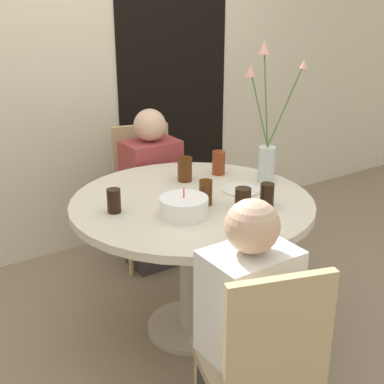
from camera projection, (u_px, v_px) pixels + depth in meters
name	position (u px, v px, depth m)	size (l,w,h in m)	color
ground_plane	(192.00, 328.00, 2.93)	(16.00, 16.00, 0.00)	#89755B
wall_back	(81.00, 61.00, 3.47)	(8.00, 0.05, 2.60)	beige
doorway_panel	(174.00, 93.00, 3.91)	(0.90, 0.01, 2.05)	black
dining_table	(192.00, 225.00, 2.70)	(1.21, 1.21, 0.76)	beige
chair_far_back	(145.00, 186.00, 3.57)	(0.49, 0.49, 0.90)	#9E896B
chair_right_flank	(264.00, 360.00, 1.90)	(0.50, 0.50, 0.90)	#9E896B
birthday_cake	(184.00, 207.00, 2.45)	(0.23, 0.23, 0.13)	white
flower_vase	(266.00, 140.00, 2.83)	(0.20, 0.26, 0.73)	silver
side_plate	(241.00, 190.00, 2.77)	(0.20, 0.20, 0.01)	silver
drink_glass_0	(185.00, 169.00, 2.89)	(0.08, 0.08, 0.13)	#51280F
drink_glass_1	(114.00, 201.00, 2.49)	(0.07, 0.07, 0.11)	black
drink_glass_2	(206.00, 192.00, 2.57)	(0.06, 0.06, 0.12)	#51280F
drink_glass_3	(267.00, 195.00, 2.55)	(0.07, 0.07, 0.11)	black
drink_glass_4	(219.00, 163.00, 2.99)	(0.07, 0.07, 0.13)	maroon
drink_glass_5	(243.00, 199.00, 2.52)	(0.08, 0.08, 0.11)	black
person_boy	(152.00, 195.00, 3.43)	(0.34, 0.24, 1.06)	#383333
person_woman	(247.00, 336.00, 2.05)	(0.34, 0.24, 1.06)	#383333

